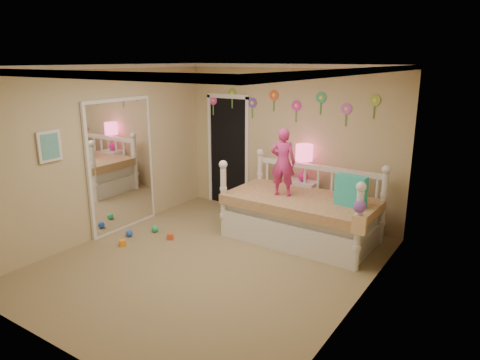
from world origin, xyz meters
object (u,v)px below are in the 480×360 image
Objects in this scene: child at (283,162)px; daybed at (302,201)px; table_lamp at (304,157)px; nightstand at (302,202)px.

daybed is at bearing -176.29° from child.
child is 1.67× the size of table_lamp.
table_lamp is at bearing 114.66° from daybed.
table_lamp reaches higher than daybed.
nightstand is 0.77m from table_lamp.
daybed is 3.10× the size of nightstand.
child reaches higher than nightstand.
nightstand is at bearing 114.66° from daybed.
daybed is 3.68× the size of table_lamp.
daybed is at bearing -67.05° from nightstand.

